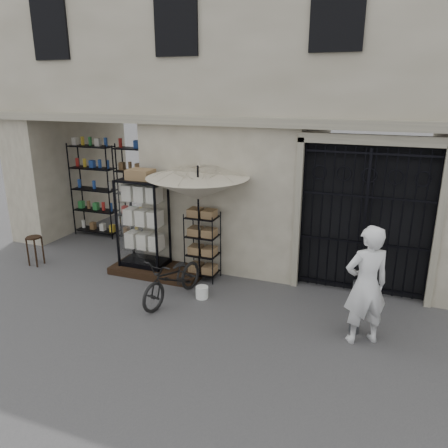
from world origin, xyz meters
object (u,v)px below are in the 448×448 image
at_px(wire_rack, 203,247).
at_px(shopkeeper, 360,340).
at_px(bicycle, 174,300).
at_px(display_cabinet, 143,227).
at_px(market_umbrella, 198,182).
at_px(wooden_stool, 35,250).
at_px(steel_bollard, 356,307).
at_px(white_bucket, 202,292).

distance_m(wire_rack, shopkeeper, 3.64).
relative_size(bicycle, shopkeeper, 0.87).
height_order(display_cabinet, market_umbrella, market_umbrella).
xyz_separation_m(display_cabinet, wooden_stool, (-2.50, -0.60, -0.65)).
height_order(wooden_stool, steel_bollard, steel_bollard).
relative_size(display_cabinet, wooden_stool, 3.05).
bearing_deg(market_umbrella, shopkeeper, -19.75).
distance_m(market_umbrella, white_bucket, 2.15).
bearing_deg(wooden_stool, market_umbrella, 8.68).
bearing_deg(steel_bollard, display_cabinet, 167.63).
distance_m(white_bucket, shopkeeper, 3.01).
relative_size(market_umbrella, shopkeeper, 1.50).
bearing_deg(market_umbrella, steel_bollard, -16.93).
bearing_deg(display_cabinet, shopkeeper, 1.78).
bearing_deg(shopkeeper, bicycle, -33.20).
bearing_deg(shopkeeper, steel_bollard, -90.71).
height_order(bicycle, steel_bollard, steel_bollard).
bearing_deg(bicycle, wire_rack, 94.83).
xyz_separation_m(wire_rack, shopkeeper, (3.33, -1.32, -0.70)).
xyz_separation_m(white_bucket, wooden_stool, (-4.20, 0.16, 0.24)).
xyz_separation_m(bicycle, shopkeeper, (3.44, -0.19, 0.00)).
height_order(display_cabinet, bicycle, display_cabinet).
relative_size(wire_rack, market_umbrella, 0.49).
distance_m(market_umbrella, bicycle, 2.33).
xyz_separation_m(market_umbrella, shopkeeper, (3.35, -1.20, -2.09)).
height_order(white_bucket, bicycle, bicycle).
height_order(white_bucket, shopkeeper, same).
xyz_separation_m(bicycle, steel_bollard, (3.31, 0.03, 0.46)).
relative_size(wire_rack, bicycle, 0.85).
bearing_deg(steel_bollard, shopkeeper, -60.71).
distance_m(bicycle, wooden_stool, 3.78).
bearing_deg(shopkeeper, white_bucket, -38.78).
xyz_separation_m(display_cabinet, white_bucket, (1.70, -0.76, -0.89)).
height_order(market_umbrella, bicycle, market_umbrella).
bearing_deg(display_cabinet, wooden_stool, -150.15).
bearing_deg(display_cabinet, bicycle, -23.32).
bearing_deg(steel_bollard, market_umbrella, 163.07).
xyz_separation_m(wire_rack, market_umbrella, (-0.03, -0.11, 1.39)).
bearing_deg(market_umbrella, display_cabinet, 179.37).
height_order(wooden_stool, shopkeeper, wooden_stool).
xyz_separation_m(display_cabinet, market_umbrella, (1.32, -0.01, 1.09)).
distance_m(display_cabinet, shopkeeper, 4.93).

